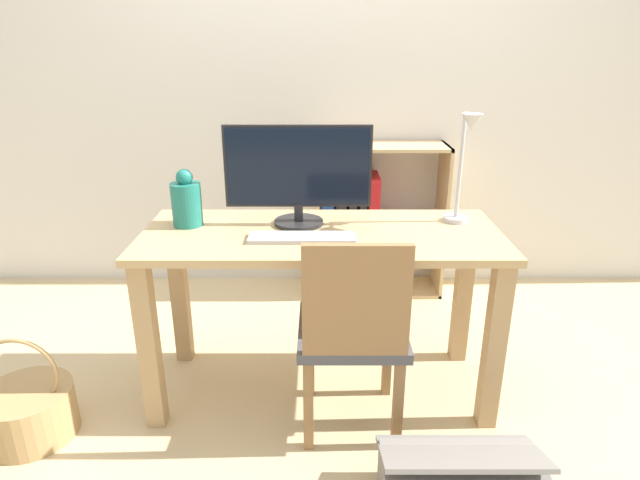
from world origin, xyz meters
The scene contains 10 objects.
ground_plane centered at (0.00, 0.00, 0.00)m, with size 10.00×10.00×0.00m, color #CCB284.
wall_back centered at (0.00, 1.15, 1.30)m, with size 8.00×0.05×2.60m.
desk centered at (0.00, 0.00, 0.58)m, with size 1.41×0.58×0.72m.
monitor centered at (-0.09, 0.10, 0.94)m, with size 0.58×0.20×0.40m.
keyboard centered at (-0.07, -0.09, 0.73)m, with size 0.40×0.11×0.02m.
vase centered at (-0.54, 0.08, 0.82)m, with size 0.12×0.12×0.23m.
desk_lamp centered at (0.55, 0.08, 1.00)m, with size 0.10×0.19×0.45m.
chair centered at (0.11, -0.27, 0.44)m, with size 0.40×0.40×0.82m.
bookshelf centered at (0.22, 0.98, 0.43)m, with size 0.73×0.28×0.88m.
basket centered at (-1.11, -0.30, 0.11)m, with size 0.34×0.34×0.42m.
Camera 1 is at (-0.01, -1.96, 1.43)m, focal length 30.00 mm.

